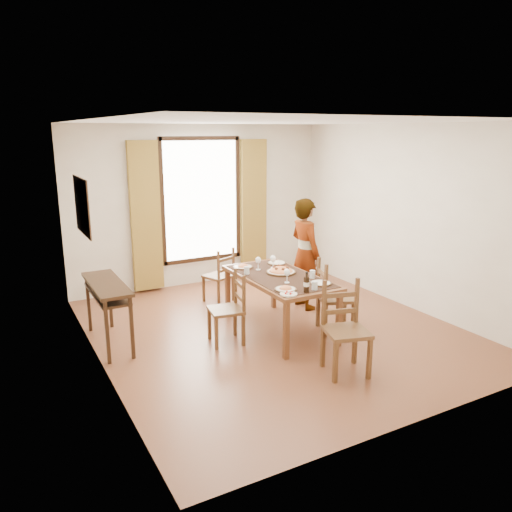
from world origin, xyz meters
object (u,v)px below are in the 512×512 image
console_table (107,292)px  man (305,254)px  pasta_platter (281,269)px  dining_table (279,281)px

console_table → man: (2.89, -0.03, 0.14)m
man → pasta_platter: (-0.72, -0.50, -0.02)m
console_table → pasta_platter: bearing=-13.7°
pasta_platter → console_table: bearing=166.3°
pasta_platter → man: bearing=34.6°
dining_table → pasta_platter: size_ratio=4.23×
console_table → pasta_platter: pasta_platter is taller
man → pasta_platter: 0.88m
console_table → man: size_ratio=0.73×
dining_table → man: size_ratio=1.02×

